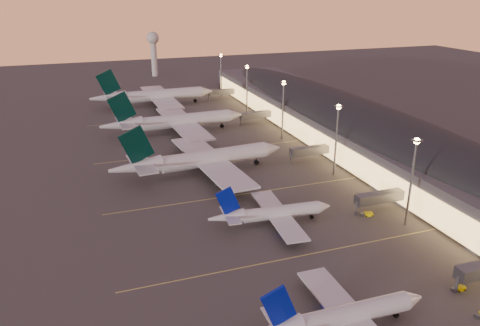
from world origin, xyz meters
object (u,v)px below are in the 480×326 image
(baggage_tug_b, at_px, (459,289))
(radar_tower, at_px, (153,46))
(airliner_narrow_north, at_px, (271,213))
(airliner_wide_mid, at_px, (175,122))
(airliner_wide_near, at_px, (201,160))
(baggage_tug_c, at_px, (367,214))
(airliner_narrow_south, at_px, (340,317))
(airliner_wide_far, at_px, (154,96))

(baggage_tug_b, bearing_deg, radar_tower, 95.98)
(airliner_narrow_north, distance_m, airliner_wide_mid, 96.72)
(airliner_narrow_north, xyz_separation_m, baggage_tug_b, (27.29, -42.70, -2.92))
(radar_tower, bearing_deg, airliner_narrow_north, -92.30)
(airliner_wide_near, distance_m, radar_tower, 204.42)
(baggage_tug_c, bearing_deg, airliner_narrow_south, -114.53)
(airliner_wide_far, bearing_deg, airliner_narrow_north, -88.58)
(baggage_tug_b, bearing_deg, airliner_narrow_south, -172.65)
(airliner_wide_mid, bearing_deg, airliner_narrow_south, -91.42)
(airliner_wide_far, bearing_deg, radar_tower, 78.64)
(airliner_narrow_south, bearing_deg, radar_tower, 87.86)
(airliner_narrow_north, height_order, radar_tower, radar_tower)
(baggage_tug_c, bearing_deg, airliner_wide_near, 142.69)
(airliner_wide_far, bearing_deg, airliner_wide_near, -92.15)
(airliner_wide_mid, bearing_deg, airliner_wide_far, 87.65)
(airliner_narrow_south, height_order, airliner_wide_far, airliner_wide_far)
(airliner_wide_mid, bearing_deg, airliner_wide_near, -94.22)
(airliner_wide_near, relative_size, baggage_tug_c, 17.00)
(radar_tower, bearing_deg, baggage_tug_b, -86.57)
(radar_tower, distance_m, baggage_tug_c, 253.25)
(airliner_narrow_north, xyz_separation_m, airliner_wide_far, (-6.98, 152.39, 2.36))
(airliner_narrow_south, xyz_separation_m, baggage_tug_b, (32.08, 2.70, -3.08))
(airliner_wide_mid, height_order, baggage_tug_b, airliner_wide_mid)
(airliner_narrow_north, relative_size, baggage_tug_b, 11.29)
(airliner_wide_near, relative_size, radar_tower, 1.99)
(airliner_narrow_south, relative_size, airliner_wide_near, 0.59)
(baggage_tug_c, bearing_deg, radar_tower, 109.36)
(airliner_wide_far, bearing_deg, baggage_tug_b, -81.24)
(airliner_wide_far, height_order, radar_tower, radar_tower)
(airliner_narrow_north, xyz_separation_m, airliner_wide_near, (-8.76, 43.97, 1.97))
(airliner_narrow_south, bearing_deg, baggage_tug_b, 5.54)
(airliner_wide_mid, distance_m, baggage_tug_b, 143.39)
(airliner_narrow_north, relative_size, radar_tower, 1.12)
(airliner_narrow_north, distance_m, radar_tower, 247.76)
(airliner_narrow_north, height_order, baggage_tug_c, airliner_narrow_north)
(airliner_narrow_south, height_order, baggage_tug_b, airliner_narrow_south)
(baggage_tug_b, bearing_deg, baggage_tug_c, 90.24)
(baggage_tug_b, bearing_deg, airliner_wide_mid, 106.40)
(airliner_narrow_south, xyz_separation_m, airliner_wide_near, (-3.97, 89.37, 1.82))
(radar_tower, bearing_deg, baggage_tug_c, -85.71)
(airliner_wide_mid, height_order, airliner_wide_far, airliner_wide_far)
(radar_tower, xyz_separation_m, baggage_tug_c, (18.88, -251.64, -21.39))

